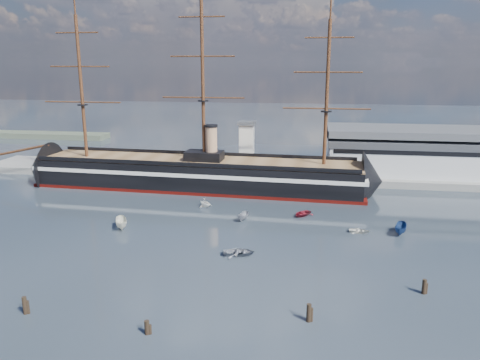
# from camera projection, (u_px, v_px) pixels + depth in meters

# --- Properties ---
(ground) EXTENTS (600.00, 600.00, 0.00)m
(ground) POSITION_uv_depth(u_px,v_px,m) (214.00, 211.00, 108.53)
(ground) COLOR black
(ground) RESTS_ON ground
(quay) EXTENTS (180.00, 18.00, 2.00)m
(quay) POSITION_uv_depth(u_px,v_px,m) (271.00, 177.00, 141.50)
(quay) COLOR slate
(quay) RESTS_ON ground
(warehouse) EXTENTS (63.00, 21.00, 11.60)m
(warehouse) POSITION_uv_depth(u_px,v_px,m) (437.00, 153.00, 136.12)
(warehouse) COLOR #B7BABC
(warehouse) RESTS_ON ground
(quay_tower) EXTENTS (5.00, 5.00, 15.00)m
(quay_tower) POSITION_uv_depth(u_px,v_px,m) (247.00, 146.00, 137.31)
(quay_tower) COLOR silver
(quay_tower) RESTS_ON ground
(warship) EXTENTS (113.20, 19.97, 53.94)m
(warship) POSITION_uv_depth(u_px,v_px,m) (191.00, 173.00, 128.30)
(warship) COLOR black
(warship) RESTS_ON ground
(motorboat_a) EXTENTS (7.37, 5.26, 2.78)m
(motorboat_a) POSITION_uv_depth(u_px,v_px,m) (122.00, 229.00, 97.13)
(motorboat_a) COLOR white
(motorboat_a) RESTS_ON ground
(motorboat_b) EXTENTS (2.11, 3.76, 1.65)m
(motorboat_b) POSITION_uv_depth(u_px,v_px,m) (239.00, 255.00, 83.75)
(motorboat_b) COLOR gray
(motorboat_b) RESTS_ON ground
(motorboat_c) EXTENTS (5.45, 2.99, 2.06)m
(motorboat_c) POSITION_uv_depth(u_px,v_px,m) (243.00, 220.00, 102.39)
(motorboat_c) COLOR gray
(motorboat_c) RESTS_ON ground
(motorboat_d) EXTENTS (6.00, 6.29, 2.23)m
(motorboat_d) POSITION_uv_depth(u_px,v_px,m) (205.00, 207.00, 111.83)
(motorboat_d) COLOR white
(motorboat_d) RESTS_ON ground
(motorboat_e) EXTENTS (1.17, 2.63, 1.20)m
(motorboat_e) POSITION_uv_depth(u_px,v_px,m) (359.00, 233.00, 94.78)
(motorboat_e) COLOR silver
(motorboat_e) RESTS_ON ground
(motorboat_f) EXTENTS (7.03, 4.15, 2.65)m
(motorboat_f) POSITION_uv_depth(u_px,v_px,m) (400.00, 234.00, 94.00)
(motorboat_f) COLOR navy
(motorboat_f) RESTS_ON ground
(motorboat_g) EXTENTS (3.26, 2.78, 1.45)m
(motorboat_g) POSITION_uv_depth(u_px,v_px,m) (302.00, 216.00, 105.36)
(motorboat_g) COLOR maroon
(motorboat_g) RESTS_ON ground
(piling_near_left) EXTENTS (0.64, 0.64, 3.22)m
(piling_near_left) POSITION_uv_depth(u_px,v_px,m) (26.00, 314.00, 64.25)
(piling_near_left) COLOR black
(piling_near_left) RESTS_ON ground
(piling_near_mid) EXTENTS (0.64, 0.64, 2.58)m
(piling_near_mid) POSITION_uv_depth(u_px,v_px,m) (147.00, 334.00, 59.41)
(piling_near_mid) COLOR black
(piling_near_mid) RESTS_ON ground
(piling_near_right) EXTENTS (0.64, 0.64, 3.25)m
(piling_near_right) POSITION_uv_depth(u_px,v_px,m) (308.00, 321.00, 62.30)
(piling_near_right) COLOR black
(piling_near_right) RESTS_ON ground
(piling_far_right) EXTENTS (0.64, 0.64, 3.00)m
(piling_far_right) POSITION_uv_depth(u_px,v_px,m) (423.00, 294.00, 69.79)
(piling_far_right) COLOR black
(piling_far_right) RESTS_ON ground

